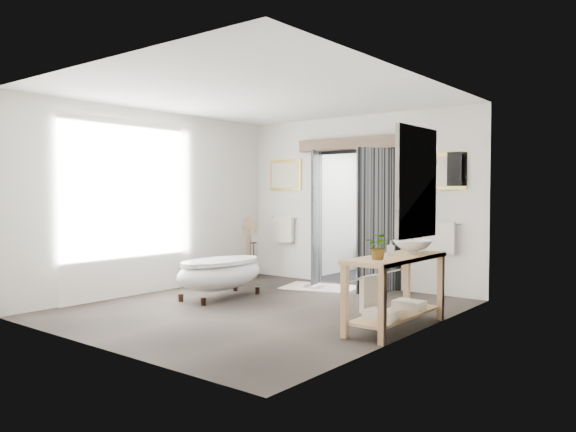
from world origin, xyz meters
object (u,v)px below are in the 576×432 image
object	(u,v)px
vanity	(394,285)
basin	(413,247)
clawfoot_tub	(220,272)
rug	(320,287)

from	to	relation	value
vanity	basin	size ratio (longest dim) A/B	3.38
vanity	basin	world-z (taller)	basin
clawfoot_tub	basin	size ratio (longest dim) A/B	3.42
rug	basin	bearing A→B (deg)	-30.71
clawfoot_tub	basin	bearing A→B (deg)	5.20
clawfoot_tub	rug	xyz separation A→B (m)	(0.66, 1.67, -0.38)
vanity	rug	distance (m)	2.94
basin	vanity	bearing A→B (deg)	-116.21
clawfoot_tub	rug	bearing A→B (deg)	68.46
rug	basin	distance (m)	2.89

